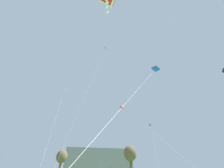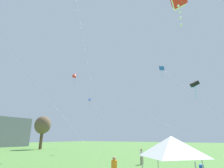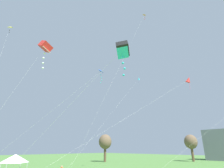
{
  "view_description": "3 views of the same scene",
  "coord_description": "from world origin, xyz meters",
  "px_view_note": "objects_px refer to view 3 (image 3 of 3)",
  "views": [
    {
      "loc": [
        -4.08,
        -2.26,
        2.86
      ],
      "look_at": [
        -0.5,
        10.98,
        11.87
      ],
      "focal_mm": 20.0,
      "sensor_mm": 36.0,
      "label": 1
    },
    {
      "loc": [
        -17.61,
        0.8,
        3.09
      ],
      "look_at": [
        0.66,
        12.2,
        9.71
      ],
      "focal_mm": 28.0,
      "sensor_mm": 36.0,
      "label": 2
    },
    {
      "loc": [
        15.7,
        -4.68,
        3.82
      ],
      "look_at": [
        3.39,
        7.55,
        10.23
      ],
      "focal_mm": 28.0,
      "sensor_mm": 36.0,
      "label": 3
    }
  ],
  "objects_px": {
    "kite_red_box_4": "(45,47)",
    "kite_black_box_5": "(123,50)",
    "festival_tent": "(15,158)",
    "kite_orange_delta_7": "(143,19)",
    "kite_red_diamond_6": "(188,80)",
    "kite_cyan_diamond_2": "(139,79)",
    "kite_blue_delta_0": "(100,73)",
    "kite_yellow_delta_1": "(10,28)"
  },
  "relations": [
    {
      "from": "festival_tent",
      "to": "kite_orange_delta_7",
      "type": "height_order",
      "value": "kite_orange_delta_7"
    },
    {
      "from": "kite_yellow_delta_1",
      "to": "kite_orange_delta_7",
      "type": "bearing_deg",
      "value": 55.54
    },
    {
      "from": "kite_cyan_diamond_2",
      "to": "kite_orange_delta_7",
      "type": "relative_size",
      "value": 0.75
    },
    {
      "from": "kite_red_box_4",
      "to": "kite_red_diamond_6",
      "type": "distance_m",
      "value": 22.76
    },
    {
      "from": "festival_tent",
      "to": "kite_red_diamond_6",
      "type": "xyz_separation_m",
      "value": [
        13.96,
        20.55,
        11.93
      ]
    },
    {
      "from": "kite_orange_delta_7",
      "to": "festival_tent",
      "type": "bearing_deg",
      "value": -117.1
    },
    {
      "from": "kite_yellow_delta_1",
      "to": "kite_red_box_4",
      "type": "xyz_separation_m",
      "value": [
        10.23,
        2.39,
        -7.2
      ]
    },
    {
      "from": "kite_black_box_5",
      "to": "kite_orange_delta_7",
      "type": "relative_size",
      "value": 0.37
    },
    {
      "from": "kite_blue_delta_0",
      "to": "kite_yellow_delta_1",
      "type": "height_order",
      "value": "kite_yellow_delta_1"
    },
    {
      "from": "kite_yellow_delta_1",
      "to": "kite_cyan_diamond_2",
      "type": "height_order",
      "value": "kite_yellow_delta_1"
    },
    {
      "from": "kite_blue_delta_0",
      "to": "kite_orange_delta_7",
      "type": "distance_m",
      "value": 21.93
    },
    {
      "from": "kite_yellow_delta_1",
      "to": "kite_red_diamond_6",
      "type": "bearing_deg",
      "value": 51.2
    },
    {
      "from": "kite_yellow_delta_1",
      "to": "kite_red_diamond_6",
      "type": "distance_m",
      "value": 31.14
    },
    {
      "from": "kite_red_box_4",
      "to": "kite_orange_delta_7",
      "type": "relative_size",
      "value": 0.56
    },
    {
      "from": "kite_cyan_diamond_2",
      "to": "kite_red_diamond_6",
      "type": "xyz_separation_m",
      "value": [
        14.24,
        -5.65,
        -5.82
      ]
    },
    {
      "from": "kite_black_box_5",
      "to": "kite_blue_delta_0",
      "type": "bearing_deg",
      "value": 153.74
    },
    {
      "from": "kite_red_box_4",
      "to": "kite_orange_delta_7",
      "type": "xyz_separation_m",
      "value": [
        3.15,
        17.11,
        12.75
      ]
    },
    {
      "from": "kite_red_diamond_6",
      "to": "kite_black_box_5",
      "type": "bearing_deg",
      "value": -80.9
    },
    {
      "from": "kite_red_box_4",
      "to": "kite_black_box_5",
      "type": "bearing_deg",
      "value": 3.87
    },
    {
      "from": "kite_yellow_delta_1",
      "to": "kite_red_box_4",
      "type": "distance_m",
      "value": 12.74
    },
    {
      "from": "kite_blue_delta_0",
      "to": "kite_orange_delta_7",
      "type": "relative_size",
      "value": 0.4
    },
    {
      "from": "kite_blue_delta_0",
      "to": "kite_black_box_5",
      "type": "relative_size",
      "value": 1.08
    },
    {
      "from": "kite_red_box_4",
      "to": "kite_red_diamond_6",
      "type": "relative_size",
      "value": 0.64
    },
    {
      "from": "kite_yellow_delta_1",
      "to": "kite_black_box_5",
      "type": "relative_size",
      "value": 2.14
    },
    {
      "from": "kite_red_box_4",
      "to": "kite_orange_delta_7",
      "type": "distance_m",
      "value": 21.57
    },
    {
      "from": "kite_red_box_4",
      "to": "kite_red_diamond_6",
      "type": "bearing_deg",
      "value": 67.74
    },
    {
      "from": "kite_blue_delta_0",
      "to": "festival_tent",
      "type": "bearing_deg",
      "value": -164.74
    },
    {
      "from": "kite_blue_delta_0",
      "to": "kite_black_box_5",
      "type": "distance_m",
      "value": 6.46
    },
    {
      "from": "festival_tent",
      "to": "kite_cyan_diamond_2",
      "type": "bearing_deg",
      "value": 90.61
    },
    {
      "from": "festival_tent",
      "to": "kite_orange_delta_7",
      "type": "relative_size",
      "value": 0.11
    },
    {
      "from": "kite_black_box_5",
      "to": "kite_red_diamond_6",
      "type": "height_order",
      "value": "kite_red_diamond_6"
    },
    {
      "from": "kite_yellow_delta_1",
      "to": "kite_orange_delta_7",
      "type": "xyz_separation_m",
      "value": [
        13.38,
        19.5,
        5.55
      ]
    },
    {
      "from": "festival_tent",
      "to": "kite_yellow_delta_1",
      "type": "bearing_deg",
      "value": -149.35
    },
    {
      "from": "kite_blue_delta_0",
      "to": "kite_red_diamond_6",
      "type": "height_order",
      "value": "kite_red_diamond_6"
    },
    {
      "from": "kite_orange_delta_7",
      "to": "kite_red_diamond_6",
      "type": "bearing_deg",
      "value": 35.77
    },
    {
      "from": "kite_yellow_delta_1",
      "to": "kite_cyan_diamond_2",
      "type": "bearing_deg",
      "value": 81.0
    },
    {
      "from": "kite_red_box_4",
      "to": "kite_black_box_5",
      "type": "distance_m",
      "value": 12.97
    },
    {
      "from": "kite_cyan_diamond_2",
      "to": "kite_red_box_4",
      "type": "relative_size",
      "value": 1.36
    },
    {
      "from": "kite_blue_delta_0",
      "to": "kite_red_box_4",
      "type": "xyz_separation_m",
      "value": [
        -6.12,
        -3.63,
        4.29
      ]
    },
    {
      "from": "kite_yellow_delta_1",
      "to": "kite_red_diamond_6",
      "type": "xyz_separation_m",
      "value": [
        18.85,
        23.44,
        -8.08
      ]
    },
    {
      "from": "kite_cyan_diamond_2",
      "to": "kite_red_diamond_6",
      "type": "bearing_deg",
      "value": -21.63
    },
    {
      "from": "kite_yellow_delta_1",
      "to": "kite_orange_delta_7",
      "type": "height_order",
      "value": "kite_orange_delta_7"
    }
  ]
}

